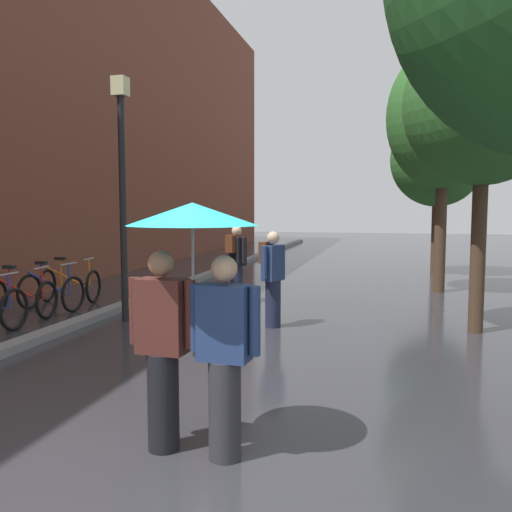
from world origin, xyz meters
The scene contains 12 objects.
ground_plane centered at (0.00, 0.00, 0.00)m, with size 80.00×80.00×0.00m, color #2D2D33.
kerb_strip centered at (-3.20, 10.00, 0.06)m, with size 0.30×36.00×0.12m, color slate.
street_tree_1 centered at (3.26, 5.83, 3.60)m, with size 2.45×2.45×4.89m.
street_tree_2 centered at (3.05, 10.04, 4.08)m, with size 2.61×2.61×5.77m.
street_tree_3 centered at (3.23, 13.65, 3.42)m, with size 2.74×2.74×4.84m.
parked_bicycle_2 centered at (-4.56, 5.01, 0.38)m, with size 1.13×0.78×0.96m.
parked_bicycle_3 centered at (-4.46, 5.76, 0.38)m, with size 1.12×0.77×0.96m.
parked_bicycle_4 centered at (-4.63, 6.67, 0.38)m, with size 1.15×0.82×0.96m.
couple_under_umbrella centered at (0.37, 0.72, 1.32)m, with size 1.13×1.05×2.04m.
street_lamp_post centered at (-2.60, 5.22, 2.47)m, with size 0.24×0.24×4.21m.
pedestrian_walking_midground centered at (0.01, 5.42, 0.86)m, with size 0.42×0.56×1.61m.
pedestrian_walking_far centered at (-1.21, 7.48, 0.87)m, with size 0.48×0.46×1.62m.
Camera 1 is at (1.88, -3.25, 2.00)m, focal length 37.61 mm.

